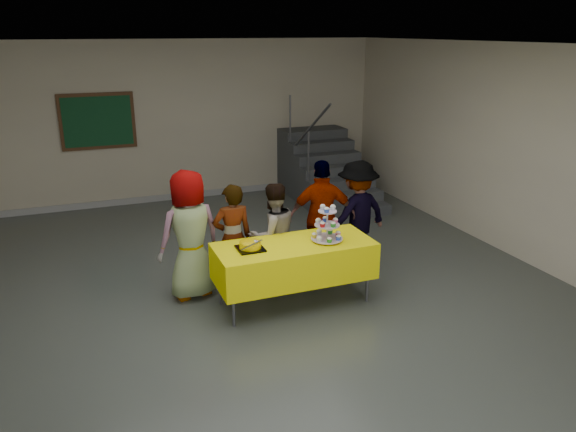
% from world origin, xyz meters
% --- Properties ---
extents(room_shell, '(10.00, 10.04, 3.02)m').
position_xyz_m(room_shell, '(0.00, 0.02, 2.13)').
color(room_shell, '#4C514C').
rests_on(room_shell, ground).
extents(bake_table, '(1.88, 0.78, 0.77)m').
position_xyz_m(bake_table, '(0.45, 0.09, 0.56)').
color(bake_table, '#595960').
rests_on(bake_table, ground).
extents(cupcake_stand, '(0.38, 0.38, 0.44)m').
position_xyz_m(cupcake_stand, '(0.85, 0.04, 0.93)').
color(cupcake_stand, silver).
rests_on(cupcake_stand, bake_table).
extents(bear_cake, '(0.32, 0.36, 0.12)m').
position_xyz_m(bear_cake, '(-0.08, 0.11, 0.83)').
color(bear_cake, black).
rests_on(bear_cake, bake_table).
extents(schoolchild_a, '(0.88, 0.67, 1.60)m').
position_xyz_m(schoolchild_a, '(-0.65, 0.74, 0.80)').
color(schoolchild_a, slate).
rests_on(schoolchild_a, ground).
extents(schoolchild_b, '(0.51, 0.34, 1.39)m').
position_xyz_m(schoolchild_b, '(-0.12, 0.74, 0.69)').
color(schoolchild_b, slate).
rests_on(schoolchild_b, ground).
extents(schoolchild_c, '(0.72, 0.60, 1.36)m').
position_xyz_m(schoolchild_c, '(0.40, 0.67, 0.68)').
color(schoolchild_c, slate).
rests_on(schoolchild_c, ground).
extents(schoolchild_d, '(0.98, 0.62, 1.55)m').
position_xyz_m(schoolchild_d, '(1.16, 0.86, 0.77)').
color(schoolchild_d, slate).
rests_on(schoolchild_d, ground).
extents(schoolchild_e, '(1.07, 0.76, 1.50)m').
position_xyz_m(schoolchild_e, '(1.68, 0.84, 0.75)').
color(schoolchild_e, slate).
rests_on(schoolchild_e, ground).
extents(staircase, '(1.30, 2.40, 2.04)m').
position_xyz_m(staircase, '(2.70, 4.13, 0.49)').
color(staircase, '#424447').
rests_on(staircase, ground).
extents(noticeboard, '(1.30, 0.05, 1.00)m').
position_xyz_m(noticeboard, '(-1.38, 4.96, 1.60)').
color(noticeboard, '#472B16').
rests_on(noticeboard, ground).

